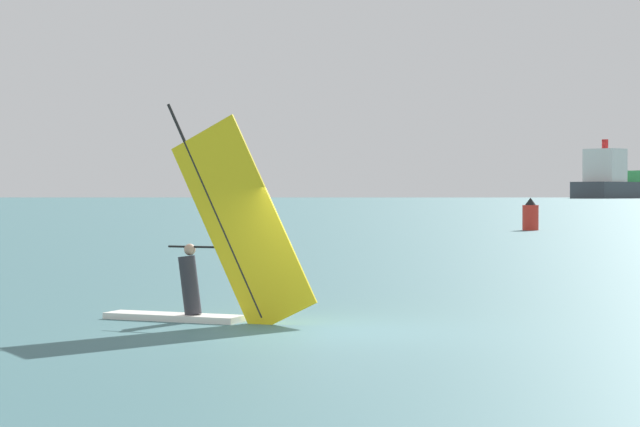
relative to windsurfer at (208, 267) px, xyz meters
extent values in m
plane|color=#386066|center=(2.35, -0.75, -1.02)|extent=(4000.00, 4000.00, 0.00)
cube|color=white|center=(-0.72, 0.04, -0.96)|extent=(2.75, 0.79, 0.12)
cylinder|color=black|center=(0.15, -0.01, 1.07)|extent=(2.00, 0.17, 3.97)
cube|color=yellow|center=(0.72, -0.04, 0.81)|extent=(2.95, 0.22, 4.04)
cylinder|color=black|center=(-0.12, 0.01, 0.37)|extent=(1.41, 0.12, 0.04)
cylinder|color=#2D2D33|center=(-0.37, 0.02, -0.35)|extent=(0.48, 0.35, 1.13)
sphere|color=tan|center=(-0.37, 0.02, 0.32)|extent=(0.22, 0.22, 0.22)
cube|color=silver|center=(-53.71, 731.79, 19.96)|extent=(27.42, 25.87, 20.97)
cylinder|color=red|center=(-53.71, 731.79, 33.45)|extent=(4.00, 4.00, 6.00)
cube|color=#60665B|center=(-172.59, 1478.77, 25.93)|extent=(1421.83, 600.75, 53.90)
cylinder|color=red|center=(-2.40, 57.47, -0.18)|extent=(1.07, 1.07, 1.68)
cone|color=black|center=(-2.40, 57.47, 0.91)|extent=(0.75, 0.75, 0.50)
camera|label=1|loc=(8.83, -19.63, 1.35)|focal=64.80mm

